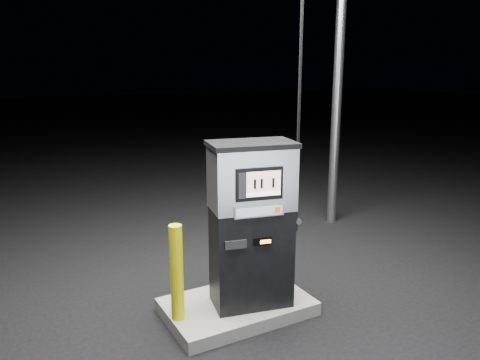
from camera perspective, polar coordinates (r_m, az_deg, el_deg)
ground at (r=5.51m, az=-0.35°, el=-15.86°), size 80.00×80.00×0.00m
pump_island at (r=5.47m, az=-0.35°, el=-15.18°), size 1.60×1.00×0.15m
fuel_dispenser at (r=5.03m, az=1.43°, el=-5.29°), size 1.04×0.71×3.76m
bollard_left at (r=4.91m, az=-7.72°, el=-11.16°), size 0.17×0.17×1.03m
bollard_right at (r=5.47m, az=5.05°, el=-9.56°), size 0.11×0.11×0.82m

